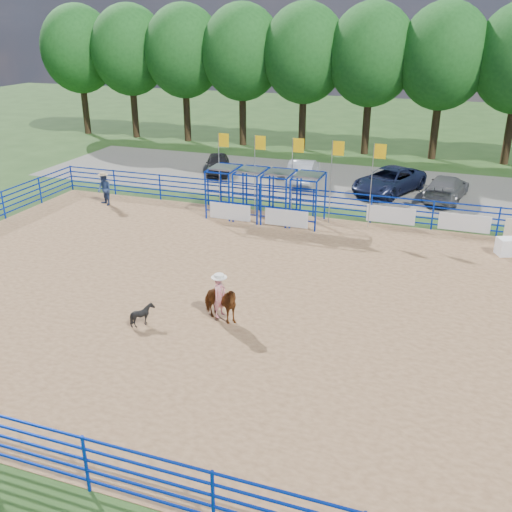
% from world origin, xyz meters
% --- Properties ---
extents(ground, '(120.00, 120.00, 0.00)m').
position_xyz_m(ground, '(0.00, 0.00, 0.00)').
color(ground, '#305120').
rests_on(ground, ground).
extents(arena_dirt, '(30.00, 20.00, 0.02)m').
position_xyz_m(arena_dirt, '(0.00, 0.00, 0.01)').
color(arena_dirt, '#A47A52').
rests_on(arena_dirt, ground).
extents(gravel_strip, '(40.00, 10.00, 0.01)m').
position_xyz_m(gravel_strip, '(0.00, 17.00, 0.01)').
color(gravel_strip, slate).
rests_on(gravel_strip, ground).
extents(horse_and_rider, '(1.77, 1.19, 2.49)m').
position_xyz_m(horse_and_rider, '(-0.25, -1.97, 0.88)').
color(horse_and_rider, brown).
rests_on(horse_and_rider, arena_dirt).
extents(calf, '(0.79, 0.72, 0.78)m').
position_xyz_m(calf, '(-2.60, -3.12, 0.41)').
color(calf, black).
rests_on(calf, arena_dirt).
extents(spectator_cowboy, '(1.07, 0.99, 1.81)m').
position_xyz_m(spectator_cowboy, '(-11.41, 8.07, 0.93)').
color(spectator_cowboy, navy).
rests_on(spectator_cowboy, arena_dirt).
extents(car_a, '(2.85, 4.12, 1.30)m').
position_xyz_m(car_a, '(-8.25, 16.66, 0.66)').
color(car_a, black).
rests_on(car_a, gravel_strip).
extents(car_b, '(2.04, 4.58, 1.46)m').
position_xyz_m(car_b, '(-2.31, 16.43, 0.74)').
color(car_b, '#9A9DA3').
rests_on(car_b, gravel_strip).
extents(car_c, '(4.40, 5.89, 1.49)m').
position_xyz_m(car_c, '(3.13, 15.80, 0.75)').
color(car_c, '#161C38').
rests_on(car_c, gravel_strip).
extents(car_d, '(2.69, 5.01, 1.38)m').
position_xyz_m(car_d, '(6.41, 15.50, 0.70)').
color(car_d, '#59595B').
rests_on(car_d, gravel_strip).
extents(perimeter_fence, '(30.10, 20.10, 1.50)m').
position_xyz_m(perimeter_fence, '(0.00, 0.00, 0.75)').
color(perimeter_fence, '#082CBC').
rests_on(perimeter_fence, ground).
extents(chute_assembly, '(19.32, 2.41, 4.20)m').
position_xyz_m(chute_assembly, '(-1.90, 8.84, 1.26)').
color(chute_assembly, '#082CBC').
rests_on(chute_assembly, ground).
extents(treeline, '(56.40, 6.40, 11.24)m').
position_xyz_m(treeline, '(0.00, 26.00, 7.53)').
color(treeline, '#3F2B19').
rests_on(treeline, ground).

